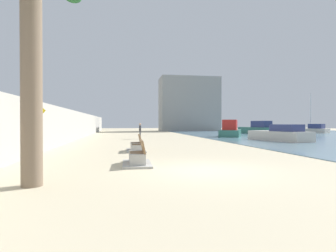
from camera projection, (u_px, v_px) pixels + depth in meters
The scene contains 11 objects.
ground_plane at pixel (150, 139), 27.14m from camera, with size 120.00×120.00×0.00m, color beige.
seawall at pixel (72, 126), 25.88m from camera, with size 0.80×64.00×2.78m, color #ADAAA3.
bench_near at pixel (138, 159), 10.66m from camera, with size 1.13×2.12×0.98m.
bench_far at pixel (137, 147), 15.78m from camera, with size 1.13×2.11×0.98m.
person_walking at pixel (140, 130), 27.78m from camera, with size 0.23×0.52×1.63m.
boat_distant at pixel (280, 134), 24.55m from camera, with size 3.52×6.19×1.48m.
boat_far_right at pixel (230, 130), 32.53m from camera, with size 4.55×6.02×1.99m.
boat_nearest at pixel (258, 129), 40.89m from camera, with size 3.11×7.34×1.92m.
boat_mid_bay at pixel (313, 129), 44.27m from camera, with size 4.42×5.23×6.55m.
pedestrian_sign at pixel (36, 123), 12.26m from camera, with size 0.85×0.08×2.63m.
harbor_building at pixel (189, 104), 56.50m from camera, with size 12.00×6.00×11.02m, color gray.
Camera 1 is at (-2.76, -9.04, 1.64)m, focal length 29.05 mm.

